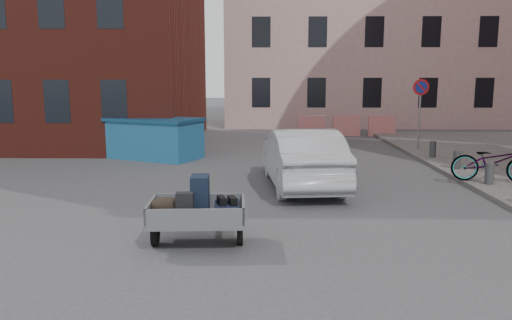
{
  "coord_description": "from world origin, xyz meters",
  "views": [
    {
      "loc": [
        0.26,
        -9.25,
        2.84
      ],
      "look_at": [
        0.05,
        1.18,
        1.1
      ],
      "focal_mm": 35.0,
      "sensor_mm": 36.0,
      "label": 1
    }
  ],
  "objects_px": {
    "trailer": "(197,211)",
    "dumpster": "(152,138)",
    "silver_car": "(302,158)",
    "bicycle": "(493,162)"
  },
  "relations": [
    {
      "from": "trailer",
      "to": "bicycle",
      "type": "xyz_separation_m",
      "value": [
        7.11,
        4.8,
        0.05
      ]
    },
    {
      "from": "dumpster",
      "to": "silver_car",
      "type": "distance_m",
      "value": 6.76
    },
    {
      "from": "silver_car",
      "to": "trailer",
      "type": "bearing_deg",
      "value": 59.76
    },
    {
      "from": "silver_car",
      "to": "dumpster",
      "type": "bearing_deg",
      "value": -48.88
    },
    {
      "from": "dumpster",
      "to": "bicycle",
      "type": "relative_size",
      "value": 1.87
    },
    {
      "from": "dumpster",
      "to": "trailer",
      "type": "bearing_deg",
      "value": -48.74
    },
    {
      "from": "bicycle",
      "to": "dumpster",
      "type": "bearing_deg",
      "value": 80.44
    },
    {
      "from": "silver_car",
      "to": "bicycle",
      "type": "height_order",
      "value": "silver_car"
    },
    {
      "from": "trailer",
      "to": "dumpster",
      "type": "height_order",
      "value": "dumpster"
    },
    {
      "from": "trailer",
      "to": "silver_car",
      "type": "relative_size",
      "value": 0.4
    }
  ]
}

